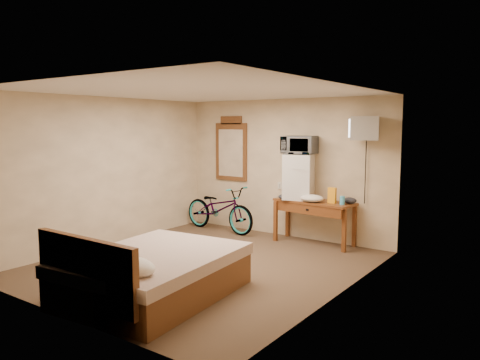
{
  "coord_description": "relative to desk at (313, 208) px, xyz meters",
  "views": [
    {
      "loc": [
        4.28,
        -5.11,
        2.03
      ],
      "look_at": [
        0.08,
        0.8,
        1.18
      ],
      "focal_mm": 35.0,
      "sensor_mm": 36.0,
      "label": 1
    }
  ],
  "objects": [
    {
      "name": "snack_bag",
      "position": [
        0.35,
        -0.02,
        0.25
      ],
      "size": [
        0.13,
        0.08,
        0.26
      ],
      "primitive_type": "cube",
      "rotation": [
        0.0,
        0.0,
        0.05
      ],
      "color": "#FDA216",
      "rests_on": "desk"
    },
    {
      "name": "bicycle",
      "position": [
        -1.92,
        -0.13,
        -0.19
      ],
      "size": [
        1.72,
        0.74,
        0.88
      ],
      "primitive_type": "imported",
      "rotation": [
        0.0,
        0.0,
        1.48
      ],
      "color": "black",
      "rests_on": "floor"
    },
    {
      "name": "bed",
      "position": [
        -0.43,
        -3.37,
        -0.34
      ],
      "size": [
        1.75,
        2.21,
        0.9
      ],
      "color": "brown",
      "rests_on": "floor"
    },
    {
      "name": "cloth_cream",
      "position": [
        0.03,
        -0.11,
        0.18
      ],
      "size": [
        0.4,
        0.31,
        0.12
      ],
      "primitive_type": "ellipsoid",
      "color": "beige",
      "rests_on": "desk"
    },
    {
      "name": "crt_television",
      "position": [
        0.85,
        0.02,
        1.35
      ],
      "size": [
        0.52,
        0.62,
        0.37
      ],
      "color": "black",
      "rests_on": "room"
    },
    {
      "name": "blue_cup",
      "position": [
        0.55,
        -0.07,
        0.19
      ],
      "size": [
        0.08,
        0.08,
        0.14
      ],
      "primitive_type": "cylinder",
      "color": "#44B8EA",
      "rests_on": "desk"
    },
    {
      "name": "mini_fridge",
      "position": [
        -0.31,
        0.04,
        0.51
      ],
      "size": [
        0.58,
        0.56,
        0.78
      ],
      "color": "silver",
      "rests_on": "desk"
    },
    {
      "name": "wall_mirror",
      "position": [
        -1.94,
        0.27,
        0.92
      ],
      "size": [
        0.74,
        0.04,
        1.25
      ],
      "color": "brown",
      "rests_on": "room"
    },
    {
      "name": "cloth_dark_b",
      "position": [
        0.61,
        0.1,
        0.17
      ],
      "size": [
        0.22,
        0.18,
        0.1
      ],
      "primitive_type": "ellipsoid",
      "color": "black",
      "rests_on": "desk"
    },
    {
      "name": "room",
      "position": [
        -0.75,
        -2.0,
        0.62
      ],
      "size": [
        4.6,
        4.64,
        2.5
      ],
      "color": "brown",
      "rests_on": "ground"
    },
    {
      "name": "cloth_dark_a",
      "position": [
        -0.48,
        -0.14,
        0.16
      ],
      "size": [
        0.24,
        0.18,
        0.09
      ],
      "primitive_type": "ellipsoid",
      "color": "black",
      "rests_on": "desk"
    },
    {
      "name": "microwave",
      "position": [
        -0.31,
        0.04,
        1.06
      ],
      "size": [
        0.62,
        0.46,
        0.31
      ],
      "primitive_type": "imported",
      "rotation": [
        0.0,
        0.0,
        0.14
      ],
      "color": "silver",
      "rests_on": "mini_fridge"
    },
    {
      "name": "desk",
      "position": [
        0.0,
        0.0,
        0.0
      ],
      "size": [
        1.43,
        0.67,
        0.75
      ],
      "color": "brown",
      "rests_on": "floor"
    }
  ]
}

